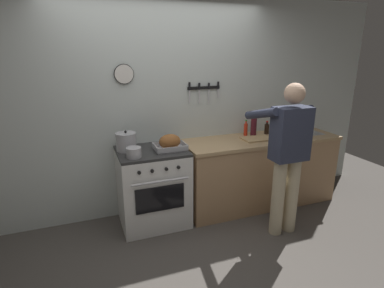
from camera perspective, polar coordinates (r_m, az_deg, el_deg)
The scene contains 12 objects.
ground_plane at distance 3.13m, azimuth 2.06°, elevation -22.07°, with size 8.00×8.00×0.00m, color #4C4742.
wall_back at distance 3.77m, azimuth -5.70°, elevation 6.65°, with size 6.00×0.13×2.60m.
counter_block at distance 4.17m, azimuth 12.34°, elevation -4.73°, with size 2.03×0.65×0.90m.
stove at distance 3.64m, azimuth -7.17°, elevation -7.86°, with size 0.76×0.67×0.90m.
person_cook at distance 3.41m, azimuth 17.22°, elevation -1.17°, with size 0.51×0.63×1.66m.
roasting_pan at distance 3.45m, azimuth -4.09°, elevation 0.22°, with size 0.35×0.26×0.18m.
stock_pot at distance 3.48m, azimuth -12.02°, elevation 0.42°, with size 0.23×0.23×0.23m.
saucepan at distance 3.25m, azimuth -10.66°, elevation -1.54°, with size 0.16×0.16×0.11m.
cutting_board at distance 3.94m, azimuth 11.85°, elevation 0.96°, with size 0.36×0.24×0.02m, color tan.
bottle_soy_sauce at distance 4.22m, azimuth 13.59°, elevation 2.77°, with size 0.06×0.06×0.17m.
bottle_wine_red at distance 4.04m, azimuth 11.27°, elevation 3.28°, with size 0.07×0.07×0.32m.
bottle_hot_sauce at distance 4.08m, azimuth 9.86°, elevation 2.72°, with size 0.05×0.05×0.20m.
Camera 1 is at (-0.95, -2.24, 1.97)m, focal length 28.98 mm.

